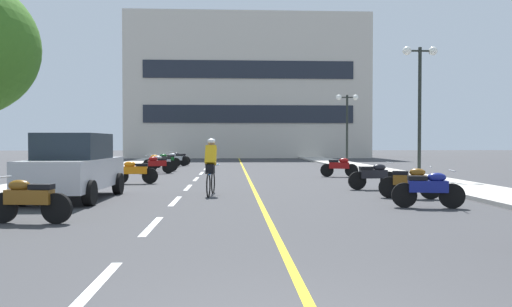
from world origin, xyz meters
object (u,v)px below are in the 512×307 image
at_px(cyclist_rider, 211,165).
at_px(motorcycle_7, 157,164).
at_px(motorcycle_10, 166,160).
at_px(motorcycle_2, 429,188).
at_px(motorcycle_5, 135,171).
at_px(motorcycle_4, 374,175).
at_px(motorcycle_11, 175,159).
at_px(motorcycle_9, 158,161).
at_px(motorcycle_3, 410,182).
at_px(parked_car_near, 74,166).
at_px(motorcycle_6, 340,167).
at_px(motorcycle_8, 162,163).
at_px(motorcycle_12, 178,158).
at_px(street_lamp_far, 347,113).
at_px(motorcycle_1, 29,199).
at_px(street_lamp_mid, 420,82).

bearing_deg(cyclist_rider, motorcycle_7, 106.73).
xyz_separation_m(motorcycle_10, cyclist_rider, (3.37, -16.19, 0.41)).
bearing_deg(motorcycle_2, motorcycle_5, 138.52).
distance_m(motorcycle_4, motorcycle_11, 18.69).
height_order(motorcycle_9, motorcycle_10, same).
distance_m(motorcycle_3, motorcycle_9, 17.79).
height_order(motorcycle_4, motorcycle_10, same).
xyz_separation_m(parked_car_near, motorcycle_11, (0.67, 19.14, -0.44)).
distance_m(motorcycle_6, motorcycle_8, 9.73).
xyz_separation_m(motorcycle_7, motorcycle_12, (0.09, 9.44, 0.00)).
height_order(motorcycle_4, motorcycle_11, same).
bearing_deg(motorcycle_3, street_lamp_far, 82.19).
distance_m(motorcycle_1, motorcycle_11, 23.23).
distance_m(motorcycle_2, motorcycle_4, 4.67).
distance_m(motorcycle_8, cyclist_rider, 12.44).
height_order(motorcycle_4, motorcycle_9, same).
distance_m(street_lamp_mid, motorcycle_1, 16.23).
relative_size(parked_car_near, motorcycle_6, 2.54).
bearing_deg(motorcycle_2, motorcycle_1, -167.93).
bearing_deg(motorcycle_1, cyclist_rider, 56.64).
distance_m(street_lamp_mid, motorcycle_7, 12.97).
relative_size(motorcycle_1, motorcycle_2, 1.01).
relative_size(street_lamp_far, motorcycle_1, 2.68).
xyz_separation_m(motorcycle_1, motorcycle_10, (-0.05, 21.24, 0.00)).
distance_m(motorcycle_5, motorcycle_6, 9.17).
height_order(motorcycle_1, motorcycle_11, same).
height_order(motorcycle_5, motorcycle_12, same).
bearing_deg(motorcycle_2, street_lamp_mid, 70.48).
distance_m(motorcycle_6, motorcycle_11, 13.67).
bearing_deg(motorcycle_12, motorcycle_8, -90.70).
height_order(motorcycle_6, motorcycle_12, same).
bearing_deg(motorcycle_5, motorcycle_6, 21.27).
height_order(motorcycle_7, motorcycle_11, same).
bearing_deg(motorcycle_8, motorcycle_12, 89.30).
xyz_separation_m(motorcycle_3, motorcycle_4, (-0.26, 2.68, 0.00)).
bearing_deg(motorcycle_3, motorcycle_11, 114.03).
distance_m(motorcycle_5, motorcycle_10, 12.00).
relative_size(motorcycle_7, motorcycle_8, 1.00).
relative_size(motorcycle_3, motorcycle_4, 0.96).
relative_size(street_lamp_mid, motorcycle_6, 3.24).
relative_size(motorcycle_4, motorcycle_8, 1.02).
distance_m(street_lamp_far, motorcycle_11, 11.63).
distance_m(motorcycle_1, motorcycle_12, 24.79).
height_order(street_lamp_mid, motorcycle_12, street_lamp_mid).
bearing_deg(motorcycle_5, street_lamp_far, 49.86).
relative_size(motorcycle_4, motorcycle_9, 1.00).
relative_size(motorcycle_1, motorcycle_6, 1.01).
distance_m(motorcycle_1, motorcycle_7, 15.35).
bearing_deg(cyclist_rider, motorcycle_2, -30.99).
bearing_deg(motorcycle_9, motorcycle_8, -76.05).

